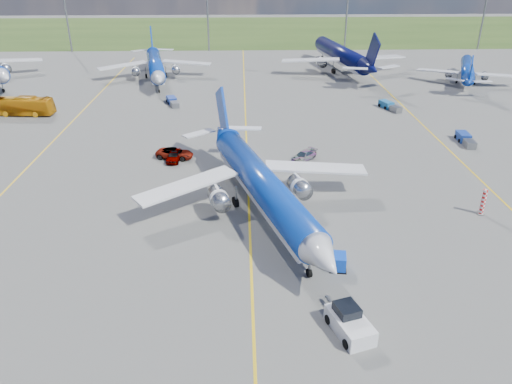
{
  "coord_description": "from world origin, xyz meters",
  "views": [
    {
      "loc": [
        -0.72,
        -40.48,
        26.71
      ],
      "look_at": [
        0.69,
        6.18,
        4.0
      ],
      "focal_mm": 35.0,
      "sensor_mm": 36.0,
      "label": 1
    }
  ],
  "objects_px": {
    "warning_post": "(483,202)",
    "service_car_b": "(175,153)",
    "baggage_tug_c": "(173,102)",
    "service_car_c": "(304,156)",
    "baggage_tug_e": "(389,106)",
    "bg_jet_n": "(340,70)",
    "pushback_tug": "(349,322)",
    "service_car_a": "(174,156)",
    "bg_jet_nnw": "(157,80)",
    "baggage_tug_w": "(465,139)",
    "bg_jet_ne": "(465,82)",
    "main_airliner": "(262,213)",
    "apron_bus": "(20,106)",
    "uld_container": "(338,262)"
  },
  "relations": [
    {
      "from": "warning_post",
      "to": "service_car_b",
      "type": "relative_size",
      "value": 0.57
    },
    {
      "from": "warning_post",
      "to": "baggage_tug_c",
      "type": "bearing_deg",
      "value": 131.36
    },
    {
      "from": "service_car_c",
      "to": "baggage_tug_e",
      "type": "bearing_deg",
      "value": 96.86
    },
    {
      "from": "bg_jet_n",
      "to": "service_car_b",
      "type": "bearing_deg",
      "value": 49.86
    },
    {
      "from": "pushback_tug",
      "to": "service_car_a",
      "type": "height_order",
      "value": "pushback_tug"
    },
    {
      "from": "bg_jet_nnw",
      "to": "baggage_tug_w",
      "type": "height_order",
      "value": "bg_jet_nnw"
    },
    {
      "from": "service_car_a",
      "to": "service_car_c",
      "type": "bearing_deg",
      "value": 4.61
    },
    {
      "from": "bg_jet_ne",
      "to": "baggage_tug_c",
      "type": "xyz_separation_m",
      "value": [
        -63.58,
        -16.44,
        0.58
      ]
    },
    {
      "from": "bg_jet_ne",
      "to": "main_airliner",
      "type": "relative_size",
      "value": 0.78
    },
    {
      "from": "apron_bus",
      "to": "service_car_b",
      "type": "bearing_deg",
      "value": -120.45
    },
    {
      "from": "bg_jet_n",
      "to": "service_car_c",
      "type": "distance_m",
      "value": 59.7
    },
    {
      "from": "warning_post",
      "to": "bg_jet_ne",
      "type": "bearing_deg",
      "value": 68.98
    },
    {
      "from": "service_car_a",
      "to": "baggage_tug_e",
      "type": "xyz_separation_m",
      "value": [
        37.05,
        24.19,
        -0.16
      ]
    },
    {
      "from": "service_car_c",
      "to": "baggage_tug_w",
      "type": "bearing_deg",
      "value": 58.08
    },
    {
      "from": "baggage_tug_c",
      "to": "service_car_b",
      "type": "bearing_deg",
      "value": -100.46
    },
    {
      "from": "bg_jet_n",
      "to": "service_car_a",
      "type": "relative_size",
      "value": 9.92
    },
    {
      "from": "baggage_tug_w",
      "to": "bg_jet_ne",
      "type": "bearing_deg",
      "value": 71.15
    },
    {
      "from": "service_car_b",
      "to": "bg_jet_n",
      "type": "bearing_deg",
      "value": -18.65
    },
    {
      "from": "service_car_a",
      "to": "uld_container",
      "type": "bearing_deg",
      "value": -50.33
    },
    {
      "from": "warning_post",
      "to": "service_car_a",
      "type": "bearing_deg",
      "value": 155.12
    },
    {
      "from": "bg_jet_ne",
      "to": "service_car_b",
      "type": "height_order",
      "value": "bg_jet_ne"
    },
    {
      "from": "main_airliner",
      "to": "baggage_tug_w",
      "type": "distance_m",
      "value": 38.73
    },
    {
      "from": "bg_jet_n",
      "to": "service_car_c",
      "type": "height_order",
      "value": "bg_jet_n"
    },
    {
      "from": "bg_jet_n",
      "to": "service_car_a",
      "type": "height_order",
      "value": "bg_jet_n"
    },
    {
      "from": "warning_post",
      "to": "apron_bus",
      "type": "xyz_separation_m",
      "value": [
        -66.18,
        39.31,
        0.15
      ]
    },
    {
      "from": "pushback_tug",
      "to": "service_car_c",
      "type": "height_order",
      "value": "pushback_tug"
    },
    {
      "from": "baggage_tug_e",
      "to": "main_airliner",
      "type": "bearing_deg",
      "value": -143.09
    },
    {
      "from": "apron_bus",
      "to": "main_airliner",
      "type": "bearing_deg",
      "value": -127.33
    },
    {
      "from": "service_car_b",
      "to": "uld_container",
      "type": "bearing_deg",
      "value": -134.29
    },
    {
      "from": "main_airliner",
      "to": "baggage_tug_w",
      "type": "height_order",
      "value": "main_airliner"
    },
    {
      "from": "apron_bus",
      "to": "baggage_tug_c",
      "type": "distance_m",
      "value": 27.0
    },
    {
      "from": "pushback_tug",
      "to": "baggage_tug_c",
      "type": "distance_m",
      "value": 67.27
    },
    {
      "from": "service_car_a",
      "to": "baggage_tug_w",
      "type": "xyz_separation_m",
      "value": [
        43.79,
        5.95,
        -0.15
      ]
    },
    {
      "from": "bg_jet_nnw",
      "to": "apron_bus",
      "type": "xyz_separation_m",
      "value": [
        -20.18,
        -26.48,
        1.65
      ]
    },
    {
      "from": "uld_container",
      "to": "apron_bus",
      "type": "xyz_separation_m",
      "value": [
        -48.24,
        49.34,
        0.94
      ]
    },
    {
      "from": "bg_jet_n",
      "to": "main_airliner",
      "type": "bearing_deg",
      "value": 64.05
    },
    {
      "from": "warning_post",
      "to": "main_airliner",
      "type": "distance_m",
      "value": 24.57
    },
    {
      "from": "baggage_tug_e",
      "to": "service_car_c",
      "type": "bearing_deg",
      "value": -148.33
    },
    {
      "from": "bg_jet_ne",
      "to": "main_airliner",
      "type": "xyz_separation_m",
      "value": [
        -48.22,
        -60.69,
        0.0
      ]
    },
    {
      "from": "main_airliner",
      "to": "service_car_a",
      "type": "relative_size",
      "value": 8.94
    },
    {
      "from": "bg_jet_n",
      "to": "service_car_c",
      "type": "xyz_separation_m",
      "value": [
        -15.65,
        -57.61,
        0.64
      ]
    },
    {
      "from": "warning_post",
      "to": "apron_bus",
      "type": "distance_m",
      "value": 76.97
    },
    {
      "from": "pushback_tug",
      "to": "baggage_tug_c",
      "type": "height_order",
      "value": "pushback_tug"
    },
    {
      "from": "baggage_tug_c",
      "to": "bg_jet_ne",
      "type": "bearing_deg",
      "value": -3.45
    },
    {
      "from": "baggage_tug_c",
      "to": "baggage_tug_e",
      "type": "relative_size",
      "value": 1.0
    },
    {
      "from": "warning_post",
      "to": "bg_jet_n",
      "type": "xyz_separation_m",
      "value": [
        -2.36,
        74.17,
        -1.5
      ]
    },
    {
      "from": "apron_bus",
      "to": "baggage_tug_e",
      "type": "bearing_deg",
      "value": -83.33
    },
    {
      "from": "bg_jet_nnw",
      "to": "service_car_b",
      "type": "xyz_separation_m",
      "value": [
        9.75,
        -47.97,
        0.73
      ]
    },
    {
      "from": "service_car_b",
      "to": "baggage_tug_c",
      "type": "xyz_separation_m",
      "value": [
        -3.61,
        27.46,
        -0.15
      ]
    },
    {
      "from": "service_car_b",
      "to": "apron_bus",
      "type": "bearing_deg",
      "value": 66.7
    }
  ]
}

